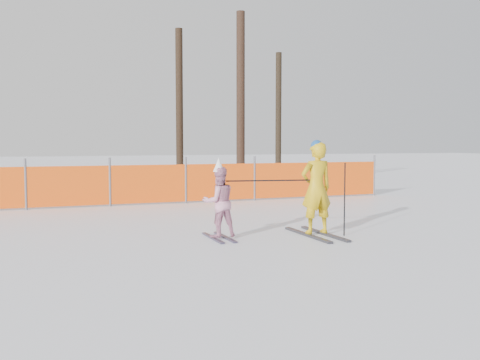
# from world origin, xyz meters

# --- Properties ---
(ground) EXTENTS (120.00, 120.00, 0.00)m
(ground) POSITION_xyz_m (0.00, 0.00, 0.00)
(ground) COLOR white
(ground) RESTS_ON ground
(adult) EXTENTS (0.59, 1.60, 1.68)m
(adult) POSITION_xyz_m (1.36, 0.32, 0.83)
(adult) COLOR black
(adult) RESTS_ON ground
(child) EXTENTS (0.61, 1.04, 1.38)m
(child) POSITION_xyz_m (-0.33, 0.64, 0.63)
(child) COLOR black
(child) RESTS_ON ground
(ski_poles) EXTENTS (2.03, 0.52, 1.28)m
(ski_poles) POSITION_xyz_m (1.12, 0.31, 0.82)
(ski_poles) COLOR black
(ski_poles) RESTS_ON ground
(safety_fence) EXTENTS (16.06, 0.06, 1.25)m
(safety_fence) POSITION_xyz_m (-1.46, 6.00, 0.56)
(safety_fence) COLOR #595960
(safety_fence) RESTS_ON ground
(tree_trunks) EXTENTS (4.78, 2.76, 6.14)m
(tree_trunks) POSITION_xyz_m (3.56, 10.52, 2.88)
(tree_trunks) COLOR #311F15
(tree_trunks) RESTS_ON ground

